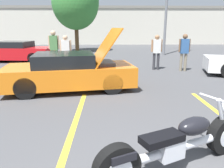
% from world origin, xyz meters
% --- Properties ---
extents(parking_stripe_foreground, '(0.12, 5.49, 0.01)m').
position_xyz_m(parking_stripe_foreground, '(-1.64, 2.26, 0.00)').
color(parking_stripe_foreground, yellow).
rests_on(parking_stripe_foreground, ground).
extents(far_building, '(32.00, 4.20, 4.40)m').
position_xyz_m(far_building, '(0.00, 26.96, 2.34)').
color(far_building, beige).
rests_on(far_building, ground).
extents(tree_background, '(3.73, 3.73, 6.06)m').
position_xyz_m(tree_background, '(-3.44, 17.15, 3.90)').
color(tree_background, brown).
rests_on(tree_background, ground).
extents(motorcycle, '(2.35, 1.25, 0.94)m').
position_xyz_m(motorcycle, '(0.03, 1.40, 0.38)').
color(motorcycle, black).
rests_on(motorcycle, ground).
extents(show_car_hood_open, '(4.26, 2.42, 1.95)m').
position_xyz_m(show_car_hood_open, '(-2.13, 5.62, 0.58)').
color(show_car_hood_open, orange).
rests_on(show_car_hood_open, ground).
extents(parked_car_left_row, '(4.32, 2.17, 1.18)m').
position_xyz_m(parked_car_left_row, '(-6.30, 11.83, 0.57)').
color(parked_car_left_row, red).
rests_on(parked_car_left_row, ground).
extents(spectator_near_motorcycle, '(0.52, 0.24, 1.83)m').
position_xyz_m(spectator_near_motorcycle, '(-3.52, 9.44, 1.10)').
color(spectator_near_motorcycle, '#333338').
rests_on(spectator_near_motorcycle, ground).
extents(spectator_by_show_car, '(0.52, 0.22, 1.69)m').
position_xyz_m(spectator_by_show_car, '(2.57, 8.61, 1.00)').
color(spectator_by_show_car, gray).
rests_on(spectator_by_show_car, ground).
extents(spectator_midground, '(0.52, 0.21, 1.64)m').
position_xyz_m(spectator_midground, '(1.39, 8.98, 0.97)').
color(spectator_midground, '#333338').
rests_on(spectator_midground, ground).
extents(spectator_far_lot, '(0.52, 0.21, 1.64)m').
position_xyz_m(spectator_far_lot, '(-2.79, 8.55, 0.97)').
color(spectator_far_lot, brown).
rests_on(spectator_far_lot, ground).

